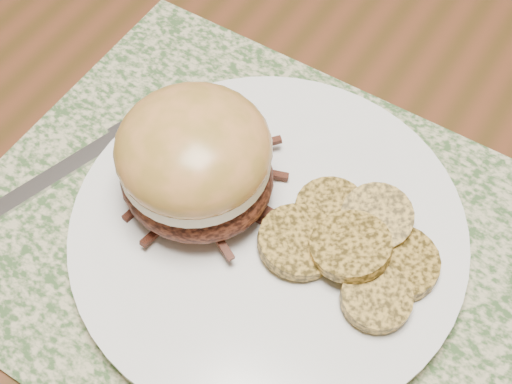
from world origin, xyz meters
TOP-DOWN VIEW (x-y plane):
  - ground at (0.00, 0.00)m, footprint 3.50×3.50m
  - dining_table at (0.00, 0.00)m, footprint 1.50×0.90m
  - placemat at (-0.04, -0.20)m, footprint 0.45×0.33m
  - dinner_plate at (-0.05, -0.19)m, footprint 0.26×0.26m
  - pork_sandwich at (-0.11, -0.20)m, footprint 0.12×0.11m
  - roasted_potatoes at (0.01, -0.18)m, footprint 0.14×0.12m
  - fork at (-0.21, -0.22)m, footprint 0.07×0.17m

SIDE VIEW (x-z plane):
  - ground at x=0.00m, z-range 0.00..0.00m
  - dining_table at x=0.00m, z-range 0.30..1.05m
  - placemat at x=-0.04m, z-range 0.75..0.75m
  - fork at x=-0.21m, z-range 0.75..0.76m
  - dinner_plate at x=-0.05m, z-range 0.75..0.77m
  - roasted_potatoes at x=0.01m, z-range 0.76..0.79m
  - pork_sandwich at x=-0.11m, z-range 0.77..0.85m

